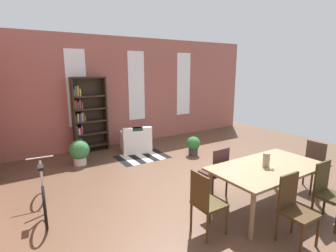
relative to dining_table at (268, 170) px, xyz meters
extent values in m
plane|color=brown|center=(0.02, 1.01, -0.68)|extent=(10.29, 10.29, 0.00)
cube|color=#A25A4F|center=(0.02, 5.03, 0.95)|extent=(8.82, 0.12, 3.27)
cube|color=white|center=(-1.80, 4.96, 1.12)|extent=(0.55, 0.02, 2.13)
cube|color=white|center=(0.02, 4.96, 1.12)|extent=(0.55, 0.02, 2.13)
cube|color=white|center=(1.84, 4.96, 1.12)|extent=(0.55, 0.02, 2.13)
cube|color=#7C6749|center=(0.00, 0.00, 0.05)|extent=(1.94, 1.07, 0.04)
cylinder|color=#7C6749|center=(-0.87, -0.44, -0.32)|extent=(0.07, 0.07, 0.72)
cylinder|color=#7C6749|center=(0.87, -0.44, -0.32)|extent=(0.07, 0.07, 0.72)
cylinder|color=#7C6749|center=(-0.87, 0.44, -0.32)|extent=(0.07, 0.07, 0.72)
cylinder|color=#7C6749|center=(0.87, 0.44, -0.32)|extent=(0.07, 0.07, 0.72)
cylinder|color=#998466|center=(-0.06, 0.00, 0.19)|extent=(0.11, 0.11, 0.24)
cylinder|color=silver|center=(-0.09, -0.15, 0.10)|extent=(0.04, 0.04, 0.05)
cube|color=#3D2C23|center=(1.27, 0.00, -0.23)|extent=(0.41, 0.41, 0.04)
cube|color=#3D2C23|center=(1.46, 0.00, 0.02)|extent=(0.04, 0.38, 0.50)
cylinder|color=#3D2C23|center=(1.09, 0.18, -0.47)|extent=(0.04, 0.04, 0.43)
cylinder|color=#3D2C23|center=(1.09, -0.18, -0.47)|extent=(0.04, 0.04, 0.43)
cylinder|color=#3D2C23|center=(1.45, 0.18, -0.47)|extent=(0.04, 0.04, 0.43)
cylinder|color=#3D2C23|center=(1.45, -0.18, -0.47)|extent=(0.04, 0.04, 0.43)
cube|color=#3D2814|center=(-0.44, -0.84, -0.23)|extent=(0.41, 0.41, 0.04)
cube|color=#3D2814|center=(-0.43, -0.65, 0.02)|extent=(0.38, 0.04, 0.50)
cylinder|color=#3D2814|center=(-0.62, -1.01, -0.47)|extent=(0.04, 0.04, 0.43)
cylinder|color=#3D2814|center=(-0.26, -1.02, -0.47)|extent=(0.04, 0.04, 0.43)
cylinder|color=#3D2814|center=(-0.61, -0.65, -0.47)|extent=(0.04, 0.04, 0.43)
cylinder|color=#3D2814|center=(-0.25, -0.66, -0.47)|extent=(0.04, 0.04, 0.43)
cube|color=#403015|center=(-1.27, 0.00, -0.23)|extent=(0.40, 0.40, 0.04)
cube|color=#403015|center=(-1.46, 0.00, 0.02)|extent=(0.03, 0.38, 0.50)
cylinder|color=#403015|center=(-1.09, -0.18, -0.47)|extent=(0.04, 0.04, 0.43)
cylinder|color=#403015|center=(-1.09, 0.18, -0.47)|extent=(0.04, 0.04, 0.43)
cylinder|color=#403015|center=(-1.45, -0.18, -0.47)|extent=(0.04, 0.04, 0.43)
cylinder|color=#403015|center=(-1.45, 0.18, -0.47)|extent=(0.04, 0.04, 0.43)
cube|color=#342B13|center=(0.44, -0.84, -0.23)|extent=(0.40, 0.40, 0.04)
cube|color=#342B13|center=(0.44, -0.65, 0.02)|extent=(0.38, 0.03, 0.50)
cylinder|color=#342B13|center=(0.26, -0.65, -0.47)|extent=(0.04, 0.04, 0.43)
cylinder|color=#342B13|center=(0.62, -0.66, -0.47)|extent=(0.04, 0.04, 0.43)
cube|color=#391F22|center=(-0.44, 0.84, -0.23)|extent=(0.41, 0.41, 0.04)
cube|color=#391F22|center=(-0.43, 0.65, 0.02)|extent=(0.38, 0.04, 0.50)
cylinder|color=#391F22|center=(-0.26, 1.02, -0.47)|extent=(0.04, 0.04, 0.43)
cylinder|color=#391F22|center=(-0.62, 1.01, -0.47)|extent=(0.04, 0.04, 0.43)
cylinder|color=#391F22|center=(-0.25, 0.66, -0.47)|extent=(0.04, 0.04, 0.43)
cylinder|color=#391F22|center=(-0.61, 0.65, -0.47)|extent=(0.04, 0.04, 0.43)
cube|color=#2D2319|center=(-2.00, 4.76, 0.38)|extent=(0.04, 0.31, 2.12)
cube|color=#2D2319|center=(-1.09, 4.76, 0.38)|extent=(0.04, 0.31, 2.12)
cube|color=#2D2319|center=(-1.54, 4.91, 0.38)|extent=(0.94, 0.01, 2.12)
cube|color=#2D2319|center=(-1.54, 4.76, -0.51)|extent=(0.90, 0.31, 0.04)
cube|color=#B22D28|center=(-1.96, 4.76, -0.34)|extent=(0.04, 0.20, 0.29)
cube|color=#284C8C|center=(-1.90, 4.76, -0.35)|extent=(0.03, 0.24, 0.27)
cube|color=#8C4C8C|center=(-1.85, 4.76, -0.37)|extent=(0.04, 0.21, 0.23)
cube|color=#2D2319|center=(-1.54, 4.76, -0.15)|extent=(0.90, 0.31, 0.04)
cube|color=#4C4C51|center=(-1.95, 4.76, -0.01)|extent=(0.05, 0.21, 0.25)
cube|color=white|center=(-1.90, 4.76, -0.05)|extent=(0.04, 0.24, 0.17)
cube|color=#B22D28|center=(-1.86, 4.76, -0.04)|extent=(0.03, 0.21, 0.19)
cube|color=#8C4C8C|center=(-1.81, 4.76, -0.01)|extent=(0.03, 0.23, 0.24)
cube|color=#2D2319|center=(-1.54, 4.76, 0.20)|extent=(0.90, 0.31, 0.04)
cube|color=#284C8C|center=(-1.95, 4.76, 0.30)|extent=(0.05, 0.16, 0.16)
cube|color=gold|center=(-1.89, 4.76, 0.33)|extent=(0.04, 0.19, 0.23)
cube|color=#284C8C|center=(-1.83, 4.76, 0.33)|extent=(0.04, 0.23, 0.22)
cube|color=orange|center=(-1.78, 4.76, 0.34)|extent=(0.04, 0.20, 0.25)
cube|color=#4C4C51|center=(-1.74, 4.76, 0.35)|extent=(0.04, 0.17, 0.25)
cube|color=#4C4C51|center=(-1.70, 4.76, 0.30)|extent=(0.03, 0.16, 0.16)
cube|color=#2D2319|center=(-1.54, 4.76, 0.55)|extent=(0.90, 0.31, 0.04)
cube|color=gold|center=(-1.96, 4.76, 0.69)|extent=(0.03, 0.17, 0.24)
cube|color=#B22D28|center=(-1.92, 4.76, 0.70)|extent=(0.04, 0.18, 0.26)
cube|color=#4C4C51|center=(-1.87, 4.76, 0.68)|extent=(0.04, 0.20, 0.21)
cube|color=#4C4C51|center=(-1.82, 4.76, 0.70)|extent=(0.04, 0.23, 0.25)
cube|color=#B22D28|center=(-1.77, 4.76, 0.67)|extent=(0.04, 0.25, 0.19)
cube|color=#2D2319|center=(-1.54, 4.76, 0.91)|extent=(0.90, 0.31, 0.04)
cube|color=#8C4C8C|center=(-1.96, 4.76, 1.02)|extent=(0.03, 0.21, 0.19)
cube|color=#33724C|center=(-1.90, 4.76, 1.06)|extent=(0.05, 0.17, 0.27)
cube|color=orange|center=(-1.84, 4.76, 1.06)|extent=(0.05, 0.17, 0.28)
cube|color=gold|center=(-1.79, 4.76, 1.02)|extent=(0.04, 0.19, 0.19)
cube|color=#2D2319|center=(-1.54, 4.76, 1.42)|extent=(0.90, 0.31, 0.04)
cube|color=white|center=(-0.46, 4.12, -0.48)|extent=(0.98, 0.98, 0.40)
cube|color=white|center=(-0.54, 3.81, -0.11)|extent=(0.81, 0.36, 0.35)
cube|color=white|center=(-0.13, 4.03, -0.21)|extent=(0.30, 0.73, 0.15)
cube|color=white|center=(-0.79, 4.20, -0.21)|extent=(0.30, 0.73, 0.15)
cube|color=#19382D|center=(-0.54, 3.81, 0.03)|extent=(0.31, 0.24, 0.08)
torus|color=black|center=(-3.24, 1.43, -0.38)|extent=(0.10, 0.66, 0.66)
torus|color=black|center=(-3.14, 2.44, -0.38)|extent=(0.10, 0.66, 0.66)
cylinder|color=silver|center=(-3.19, 1.94, -0.28)|extent=(0.07, 0.32, 0.88)
cylinder|color=silver|center=(-3.21, 1.76, -0.10)|extent=(0.04, 0.04, 0.45)
cube|color=black|center=(-3.21, 1.76, 0.14)|extent=(0.10, 0.21, 0.05)
cylinder|color=silver|center=(-3.15, 2.34, 0.12)|extent=(0.44, 0.07, 0.02)
cylinder|color=#333338|center=(0.69, 2.87, -0.59)|extent=(0.26, 0.26, 0.19)
sphere|color=#2D6B33|center=(0.69, 2.87, -0.35)|extent=(0.37, 0.37, 0.37)
cylinder|color=silver|center=(-2.13, 3.82, -0.59)|extent=(0.30, 0.30, 0.18)
sphere|color=#387F42|center=(-2.13, 3.82, -0.30)|extent=(0.49, 0.49, 0.49)
cube|color=black|center=(-1.14, 3.49, -0.68)|extent=(0.19, 0.96, 0.01)
cube|color=silver|center=(-0.95, 3.49, -0.68)|extent=(0.19, 0.96, 0.01)
cube|color=black|center=(-0.76, 3.49, -0.68)|extent=(0.19, 0.96, 0.01)
cube|color=silver|center=(-0.57, 3.49, -0.68)|extent=(0.19, 0.96, 0.01)
cube|color=black|center=(-0.38, 3.49, -0.68)|extent=(0.19, 0.96, 0.01)
cube|color=silver|center=(-0.19, 3.49, -0.68)|extent=(0.19, 0.96, 0.01)
cube|color=black|center=(0.00, 3.49, -0.68)|extent=(0.19, 0.96, 0.01)
camera|label=1|loc=(-3.59, -2.54, 1.65)|focal=27.87mm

